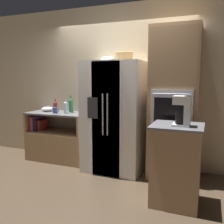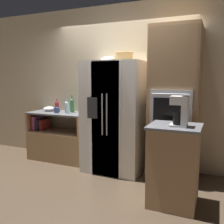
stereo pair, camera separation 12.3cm
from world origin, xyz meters
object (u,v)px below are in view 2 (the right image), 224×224
Objects in this scene: bottle_wide at (67,107)px; mixing_bowl at (49,109)px; wall_oven at (174,104)px; coffee_maker at (181,110)px; bottle_short at (72,105)px; bottle_tall at (57,106)px; fruit_bowl at (109,59)px; refrigerator at (114,117)px; mug at (57,110)px; wicker_basket at (124,56)px.

mixing_bowl is at bearing 167.30° from bottle_wide.
coffee_maker is (0.23, -0.91, 0.03)m from wall_oven.
coffee_maker reaches higher than bottle_short.
wall_oven reaches higher than bottle_tall.
bottle_tall is at bearing 176.87° from wall_oven.
bottle_tall is 0.33m from bottle_short.
fruit_bowl reaches higher than coffee_maker.
refrigerator reaches higher than coffee_maker.
refrigerator is at bearing -176.28° from wall_oven.
bottle_short reaches higher than bottle_wide.
fruit_bowl is 0.69× the size of coffee_maker.
bottle_tall is at bearing 123.21° from mug.
mug is 2.50m from coffee_maker.
bottle_short is 0.89× the size of coffee_maker.
wicker_basket is 1.52m from coffee_maker.
mug is (-0.19, -0.05, -0.06)m from bottle_wide.
wall_oven is 6.52× the size of coffee_maker.
coffee_maker is at bearing -26.31° from bottle_short.
bottle_short is (-1.90, 0.14, -0.11)m from wall_oven.
bottle_tall is at bearing 157.53° from bottle_wide.
bottle_tall is (-1.27, 0.18, 0.10)m from refrigerator.
mixing_bowl is (-1.34, 0.15, -0.90)m from fruit_bowl.
bottle_wide reaches higher than mug.
bottle_wide is at bearing 157.15° from coffee_maker.
fruit_bowl is 1.04× the size of bottle_tall.
wicker_basket is at bearing -176.84° from wall_oven.
wall_oven is at bearing 0.09° from bottle_wide.
fruit_bowl is 1.18m from bottle_short.
wall_oven is 1.93m from bottle_wide.
fruit_bowl is (-0.11, 0.02, 0.94)m from refrigerator.
fruit_bowl is 1.38m from mug.
mug is at bearing -179.55° from wicker_basket.
coffee_maker is (2.63, -1.01, 0.24)m from mixing_bowl.
bottle_short is at bearing 167.85° from refrigerator.
wicker_basket reaches higher than bottle_wide.
mug is (0.12, -0.18, -0.05)m from bottle_tall.
bottle_wide is (-0.03, -0.14, -0.02)m from bottle_short.
fruit_bowl is (-1.06, -0.04, 0.70)m from wall_oven.
fruit_bowl is at bearing -6.32° from mixing_bowl.
wall_oven is at bearing 3.72° from refrigerator.
wicker_basket reaches higher than refrigerator.
bottle_short is at bearing 175.75° from wall_oven.
wall_oven reaches higher than coffee_maker.
mixing_bowl is (-1.60, 0.15, -0.94)m from wicker_basket.
coffee_maker is (2.13, -1.05, 0.14)m from bottle_short.
bottle_wide is 1.19× the size of mixing_bowl.
refrigerator reaches higher than bottle_tall.
bottle_wide is at bearing -179.91° from wall_oven.
refrigerator is 5.89× the size of wicker_basket.
wall_oven is at bearing 103.90° from coffee_maker.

